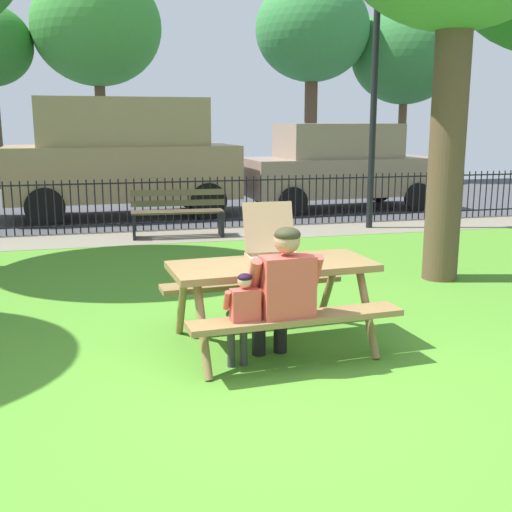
{
  "coord_description": "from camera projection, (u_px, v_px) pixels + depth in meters",
  "views": [
    {
      "loc": [
        -1.22,
        -4.15,
        2.0
      ],
      "look_at": [
        0.2,
        1.49,
        0.75
      ],
      "focal_mm": 44.22,
      "sensor_mm": 36.0,
      "label": 1
    }
  ],
  "objects": [
    {
      "name": "adult_at_table",
      "position": [
        283.0,
        290.0,
        5.1
      ],
      "size": [
        0.62,
        0.61,
        1.19
      ],
      "color": "black",
      "rests_on": "ground"
    },
    {
      "name": "iron_fence_streetside",
      "position": [
        166.0,
        204.0,
        11.71
      ],
      "size": [
        19.3,
        0.03,
        0.97
      ],
      "color": "black",
      "rests_on": "ground"
    },
    {
      "name": "parked_car_center",
      "position": [
        340.0,
        165.0,
        14.4
      ],
      "size": [
        4.49,
        2.11,
        1.94
      ],
      "color": "gray",
      "rests_on": "ground"
    },
    {
      "name": "pizza_box_open",
      "position": [
        273.0,
        247.0,
        5.66
      ],
      "size": [
        0.48,
        0.56,
        0.5
      ],
      "color": "tan",
      "rests_on": "picnic_table_foreground"
    },
    {
      "name": "parked_car_left",
      "position": [
        123.0,
        155.0,
        13.18
      ],
      "size": [
        4.8,
        2.27,
        2.46
      ],
      "color": "#A0845E",
      "rests_on": "ground"
    },
    {
      "name": "ground",
      "position": [
        230.0,
        325.0,
        6.34
      ],
      "size": [
        28.0,
        11.56,
        0.02
      ],
      "primitive_type": "cube",
      "color": "#4E8E2A"
    },
    {
      "name": "street_asphalt",
      "position": [
        149.0,
        204.0,
        15.52
      ],
      "size": [
        28.0,
        7.83,
        0.01
      ],
      "primitive_type": "cube",
      "color": "#424247"
    },
    {
      "name": "far_tree_midright",
      "position": [
        312.0,
        31.0,
        20.25
      ],
      "size": [
        3.67,
        3.67,
        6.53
      ],
      "color": "brown",
      "rests_on": "ground"
    },
    {
      "name": "far_tree_right",
      "position": [
        405.0,
        55.0,
        21.19
      ],
      "size": [
        3.64,
        3.64,
        5.82
      ],
      "color": "brown",
      "rests_on": "ground"
    },
    {
      "name": "cobblestone_walkway",
      "position": [
        171.0,
        236.0,
        11.15
      ],
      "size": [
        28.0,
        1.4,
        0.01
      ],
      "primitive_type": "cube",
      "color": "gray"
    },
    {
      "name": "picnic_table_foreground",
      "position": [
        272.0,
        282.0,
        5.61
      ],
      "size": [
        1.9,
        1.6,
        0.79
      ],
      "color": "olive",
      "rests_on": "ground"
    },
    {
      "name": "far_tree_center",
      "position": [
        97.0,
        27.0,
        18.66
      ],
      "size": [
        3.81,
        3.81,
        6.45
      ],
      "color": "brown",
      "rests_on": "ground"
    },
    {
      "name": "child_at_table",
      "position": [
        243.0,
        312.0,
        5.0
      ],
      "size": [
        0.34,
        0.33,
        0.84
      ],
      "color": "#363636",
      "rests_on": "ground"
    },
    {
      "name": "lamp_post_walkway",
      "position": [
        374.0,
        86.0,
        11.48
      ],
      "size": [
        0.28,
        0.28,
        4.34
      ],
      "color": "black",
      "rests_on": "ground"
    },
    {
      "name": "park_bench_center",
      "position": [
        178.0,
        214.0,
        10.96
      ],
      "size": [
        1.62,
        0.54,
        0.85
      ],
      "color": "brown",
      "rests_on": "ground"
    }
  ]
}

